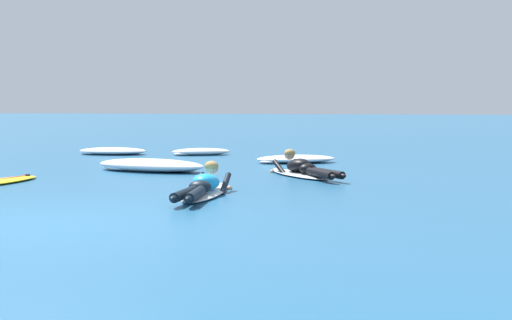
{
  "coord_description": "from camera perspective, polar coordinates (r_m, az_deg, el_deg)",
  "views": [
    {
      "loc": [
        3.84,
        -7.78,
        1.43
      ],
      "look_at": [
        1.84,
        4.56,
        0.4
      ],
      "focal_mm": 50.19,
      "sensor_mm": 36.0,
      "label": 1
    }
  ],
  "objects": [
    {
      "name": "whitewater_front",
      "position": [
        19.57,
        -11.34,
        0.69
      ],
      "size": [
        1.84,
        0.97,
        0.19
      ],
      "color": "white",
      "rests_on": "ground"
    },
    {
      "name": "surfer_far",
      "position": [
        13.61,
        3.73,
        -0.75
      ],
      "size": [
        1.75,
        2.39,
        0.53
      ],
      "color": "silver",
      "rests_on": "ground"
    },
    {
      "name": "whitewater_mid_right",
      "position": [
        16.62,
        3.21,
        0.07
      ],
      "size": [
        2.03,
        1.43,
        0.18
      ],
      "color": "white",
      "rests_on": "ground"
    },
    {
      "name": "drifting_surfboard",
      "position": [
        13.25,
        -19.75,
        -1.61
      ],
      "size": [
        0.91,
        2.0,
        0.16
      ],
      "color": "yellow",
      "rests_on": "ground"
    },
    {
      "name": "surfer_near",
      "position": [
        10.79,
        -4.19,
        -2.16
      ],
      "size": [
        0.53,
        2.6,
        0.55
      ],
      "color": "white",
      "rests_on": "ground"
    },
    {
      "name": "ground_plane",
      "position": [
        18.25,
        -2.98,
        0.22
      ],
      "size": [
        120.0,
        120.0,
        0.0
      ],
      "primitive_type": "plane",
      "color": "#235B84"
    },
    {
      "name": "whitewater_mid_left",
      "position": [
        14.76,
        -8.37,
        -0.43
      ],
      "size": [
        2.57,
        1.53,
        0.25
      ],
      "color": "white",
      "rests_on": "ground"
    },
    {
      "name": "whitewater_back",
      "position": [
        19.02,
        -4.4,
        0.65
      ],
      "size": [
        1.66,
        1.12,
        0.19
      ],
      "color": "white",
      "rests_on": "ground"
    }
  ]
}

